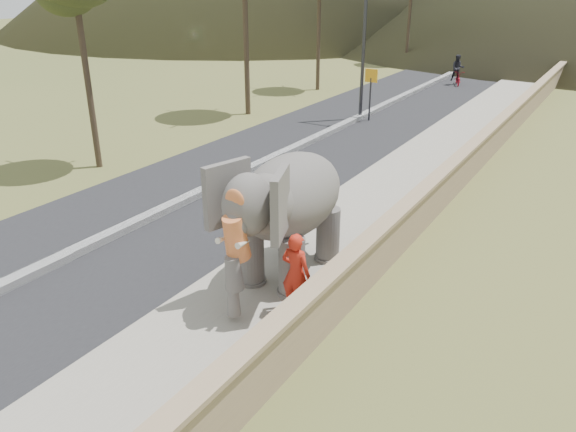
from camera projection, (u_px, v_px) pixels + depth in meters
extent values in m
plane|color=olive|center=(225.00, 329.00, 10.89)|extent=(160.00, 160.00, 0.00)
cube|color=black|center=(280.00, 157.00, 21.11)|extent=(7.00, 120.00, 0.03)
cube|color=black|center=(280.00, 155.00, 21.07)|extent=(0.35, 120.00, 0.22)
cube|color=#9E9687|center=(407.00, 179.00, 18.70)|extent=(3.00, 120.00, 0.15)
cube|color=tan|center=(458.00, 174.00, 17.72)|extent=(0.30, 120.00, 1.10)
cylinder|color=#2A2A2E|center=(364.00, 31.00, 25.12)|extent=(0.16, 0.16, 8.00)
cylinder|color=#2D2D33|center=(370.00, 100.00, 25.99)|extent=(0.08, 0.08, 2.00)
cube|color=orange|center=(371.00, 76.00, 25.55)|extent=(0.60, 0.05, 0.60)
imported|color=#B62213|center=(296.00, 273.00, 10.89)|extent=(0.62, 0.41, 1.70)
imported|color=maroon|center=(458.00, 78.00, 34.71)|extent=(1.15, 1.79, 0.89)
imported|color=black|center=(458.00, 68.00, 34.52)|extent=(0.94, 0.84, 1.59)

